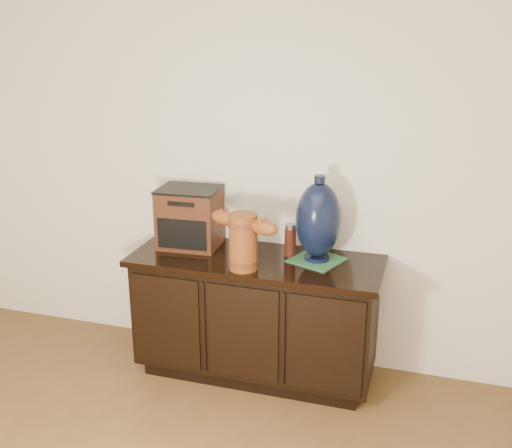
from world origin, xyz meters
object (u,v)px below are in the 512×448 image
(terracotta_vessel, at_px, (243,238))
(lamp_base, at_px, (318,220))
(sideboard, at_px, (256,315))
(tv_radio, at_px, (190,217))
(spray_can, at_px, (290,240))

(terracotta_vessel, xyz_separation_m, lamp_base, (0.37, 0.24, 0.06))
(sideboard, distance_m, tv_radio, 0.71)
(tv_radio, relative_size, lamp_base, 0.76)
(terracotta_vessel, relative_size, spray_can, 2.27)
(sideboard, relative_size, tv_radio, 3.90)
(terracotta_vessel, xyz_separation_m, spray_can, (0.20, 0.27, -0.08))
(terracotta_vessel, xyz_separation_m, tv_radio, (-0.42, 0.25, 0.00))
(sideboard, bearing_deg, lamp_base, 10.62)
(terracotta_vessel, bearing_deg, tv_radio, 168.87)
(sideboard, bearing_deg, terracotta_vessel, -96.67)
(sideboard, relative_size, terracotta_vessel, 3.30)
(terracotta_vessel, distance_m, tv_radio, 0.49)
(sideboard, distance_m, spray_can, 0.51)
(terracotta_vessel, height_order, lamp_base, lamp_base)
(terracotta_vessel, distance_m, lamp_base, 0.44)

